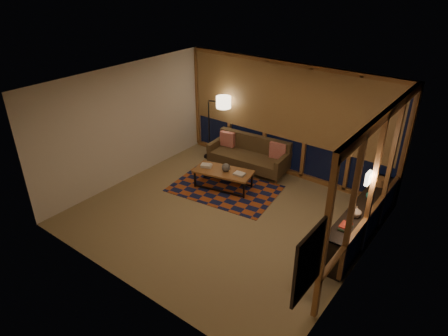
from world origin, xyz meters
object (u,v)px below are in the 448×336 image
Objects in this scene: coffee_table at (223,179)px; floor_lamp at (209,127)px; sofa at (248,155)px; bookshelf at (361,221)px.

floor_lamp is at bearing 127.02° from coffee_table.
floor_lamp reaches higher than coffee_table.
sofa is 0.70× the size of bookshelf.
sofa is 1.11m from coffee_table.
coffee_table is at bearing -91.95° from sofa.
coffee_table is at bearing -178.22° from bookshelf.
coffee_table is 1.79m from floor_lamp.
sofa is at bearing 162.70° from bookshelf.
floor_lamp reaches higher than bookshelf.
coffee_table is 0.47× the size of bookshelf.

